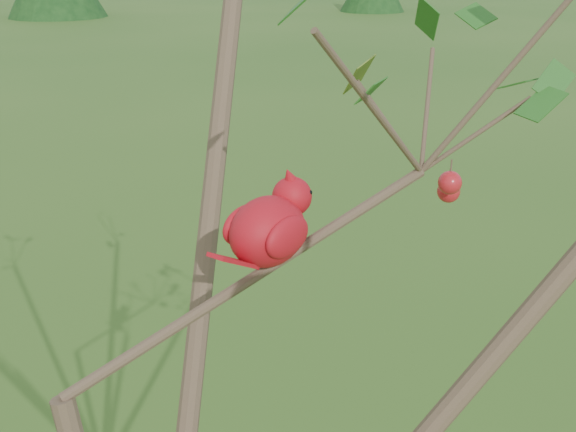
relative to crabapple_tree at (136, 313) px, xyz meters
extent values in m
sphere|color=red|center=(0.57, 0.06, 0.06)|extent=(0.04, 0.04, 0.04)
sphere|color=red|center=(0.61, 0.09, 0.03)|extent=(0.04, 0.04, 0.04)
ellipsoid|color=red|center=(0.25, 0.10, 0.02)|extent=(0.16, 0.14, 0.11)
sphere|color=red|center=(0.30, 0.12, 0.06)|extent=(0.08, 0.08, 0.06)
cone|color=red|center=(0.30, 0.12, 0.09)|extent=(0.05, 0.05, 0.05)
cone|color=#D85914|center=(0.33, 0.13, 0.06)|extent=(0.03, 0.03, 0.02)
ellipsoid|color=black|center=(0.32, 0.13, 0.06)|extent=(0.03, 0.04, 0.03)
cube|color=red|center=(0.17, 0.07, 0.00)|extent=(0.09, 0.06, 0.05)
ellipsoid|color=red|center=(0.23, 0.13, 0.03)|extent=(0.10, 0.06, 0.06)
ellipsoid|color=red|center=(0.26, 0.06, 0.03)|extent=(0.10, 0.06, 0.06)
camera|label=1|loc=(-0.26, -0.77, 0.43)|focal=45.00mm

